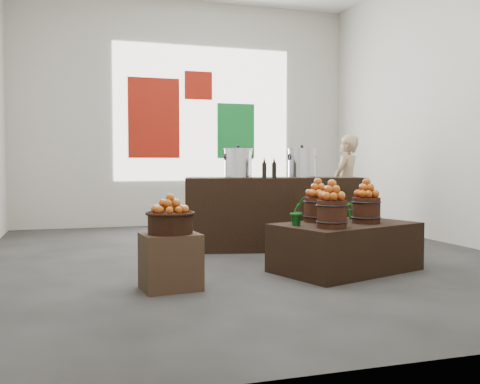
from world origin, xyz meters
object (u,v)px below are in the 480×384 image
object	(u,v)px
stock_pot_left	(238,164)
stock_pot_center	(302,164)
counter	(274,213)
shopper	(346,185)
display_table	(345,247)
crate	(171,261)
wicker_basket	(170,223)

from	to	relation	value
stock_pot_left	stock_pot_center	world-z (taller)	same
counter	stock_pot_left	bearing A→B (deg)	180.00
counter	shopper	bearing A→B (deg)	44.61
display_table	shopper	distance (m)	2.90
crate	stock_pot_left	bearing A→B (deg)	58.24
display_table	stock_pot_center	distance (m)	1.71
stock_pot_left	shopper	xyz separation A→B (m)	(1.99, 0.85, -0.33)
display_table	counter	distance (m)	1.58
shopper	display_table	bearing A→B (deg)	24.03
crate	stock_pot_center	xyz separation A→B (m)	(2.00, 1.76, 0.85)
counter	wicker_basket	bearing A→B (deg)	-119.11
stock_pot_center	shopper	world-z (taller)	shopper
wicker_basket	counter	bearing A→B (deg)	48.06
display_table	shopper	size ratio (longest dim) A/B	0.92
display_table	stock_pot_center	size ratio (longest dim) A/B	4.06
display_table	stock_pot_left	world-z (taller)	stock_pot_left
display_table	shopper	bearing A→B (deg)	42.78
crate	shopper	world-z (taller)	shopper
stock_pot_center	shopper	bearing A→B (deg)	40.95
stock_pot_center	counter	bearing A→B (deg)	167.17
display_table	shopper	xyz separation A→B (m)	(1.35, 2.51, 0.52)
crate	display_table	world-z (taller)	display_table
crate	display_table	bearing A→B (deg)	8.75
shopper	crate	bearing A→B (deg)	3.40
wicker_basket	stock_pot_left	bearing A→B (deg)	58.24
shopper	counter	bearing A→B (deg)	-5.99
shopper	stock_pot_left	bearing A→B (deg)	-14.58
counter	shopper	xyz separation A→B (m)	(1.54, 0.96, 0.31)
wicker_basket	stock_pot_center	xyz separation A→B (m)	(2.00, 1.76, 0.52)
crate	shopper	distance (m)	4.28
wicker_basket	shopper	world-z (taller)	shopper
counter	stock_pot_center	size ratio (longest dim) A/B	6.47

